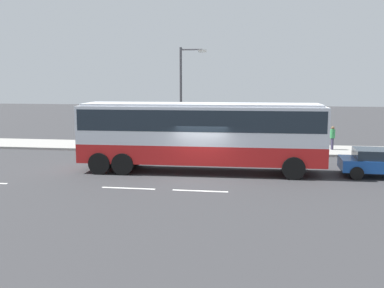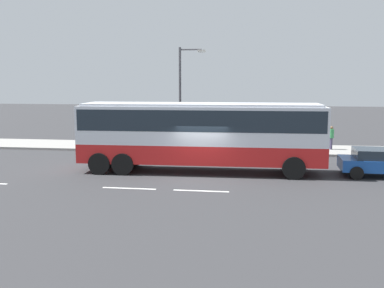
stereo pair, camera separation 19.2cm
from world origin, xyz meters
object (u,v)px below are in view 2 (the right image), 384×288
at_px(pedestrian_at_crossing, 306,135).
at_px(street_lamp, 183,91).
at_px(pedestrian_near_curb, 331,136).
at_px(coach_bus, 200,130).

height_order(pedestrian_at_crossing, street_lamp, street_lamp).
relative_size(pedestrian_at_crossing, street_lamp, 0.25).
bearing_deg(pedestrian_near_curb, street_lamp, -176.07).
relative_size(pedestrian_near_curb, street_lamp, 0.23).
height_order(pedestrian_near_curb, street_lamp, street_lamp).
distance_m(coach_bus, pedestrian_near_curb, 10.97).
bearing_deg(pedestrian_at_crossing, pedestrian_near_curb, 48.90).
height_order(pedestrian_near_curb, pedestrian_at_crossing, pedestrian_at_crossing).
relative_size(coach_bus, pedestrian_at_crossing, 7.40).
bearing_deg(pedestrian_at_crossing, coach_bus, -99.36).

